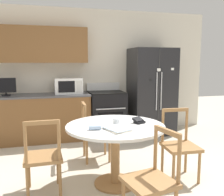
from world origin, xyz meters
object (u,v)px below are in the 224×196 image
Objects in this scene: microwave at (68,86)px; candle_glass at (116,122)px; refrigerator at (151,91)px; dining_chair_far at (94,132)px; dining_chair_left at (43,158)px; dining_chair_right at (180,146)px; oven_range at (107,113)px; countertop_tv at (6,86)px; wallet at (139,121)px; dining_chair_near at (152,181)px.

microwave is 6.46× the size of candle_glass.
dining_chair_far is at bearing -141.31° from refrigerator.
dining_chair_left is at bearing -137.49° from refrigerator.
oven_range is at bearing -74.16° from dining_chair_right.
dining_chair_right is (1.71, -0.04, 0.00)m from dining_chair_left.
countertop_tv is at bearing 106.15° from dining_chair_left.
wallet is (0.29, 0.00, -0.01)m from candle_glass.
microwave is (-1.73, 0.09, 0.15)m from refrigerator.
countertop_tv is 0.40× the size of dining_chair_right.
dining_chair_left reaches higher than wallet.
wallet is at bearing -48.35° from countertop_tv.
refrigerator is 2.88m from countertop_tv.
candle_glass is at bearing -4.99° from dining_chair_near.
refrigerator reaches higher than countertop_tv.
dining_chair_far reaches higher than wallet.
countertop_tv is 1.97m from dining_chair_far.
candle_glass is (-0.09, 0.86, 0.36)m from dining_chair_near.
countertop_tv is at bearing 131.65° from wallet.
refrigerator reaches higher than dining_chair_far.
refrigerator reaches higher than dining_chair_near.
microwave is 2.15m from candle_glass.
dining_chair_right is at bearing -60.44° from microwave.
dining_chair_right is 10.97× the size of candle_glass.
countertop_tv is (-1.90, 0.01, 0.61)m from oven_range.
dining_chair_near is 1.00× the size of dining_chair_left.
dining_chair_right is 5.51× the size of wallet.
microwave reaches higher than dining_chair_left.
dining_chair_far is at bearing -4.30° from dining_chair_near.
dining_chair_far is (-0.49, -1.20, -0.03)m from oven_range.
dining_chair_near is at bearing -95.49° from oven_range.
dining_chair_near is at bearing -83.77° from candle_glass.
dining_chair_right is at bearing -77.51° from oven_range.
dining_chair_right is (0.95, -0.90, 0.00)m from dining_chair_far.
refrigerator is 1.99× the size of dining_chair_right.
microwave reaches higher than dining_chair_far.
countertop_tv is 2.75m from wallet.
candle_glass is 0.29m from wallet.
oven_range is at bearing 178.20° from refrigerator.
dining_chair_left is (-1.25, -2.06, -0.03)m from oven_range.
wallet is (1.17, 0.03, 0.35)m from dining_chair_left.
candle_glass is at bearing 9.80° from dining_chair_far.
oven_range is at bearing 57.59° from dining_chair_left.
dining_chair_near is (-1.25, -2.87, -0.46)m from refrigerator.
refrigerator reaches higher than oven_range.
countertop_tv is 0.40× the size of dining_chair_near.
dining_chair_left is at bearing -72.54° from countertop_tv.
countertop_tv is at bearing 179.22° from refrigerator.
dining_chair_right is at bearing 48.64° from dining_chair_far.
dining_chair_near is at bearing 9.10° from dining_chair_far.
dining_chair_right is (0.47, -2.10, -0.03)m from oven_range.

